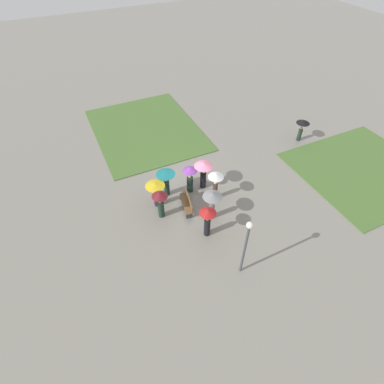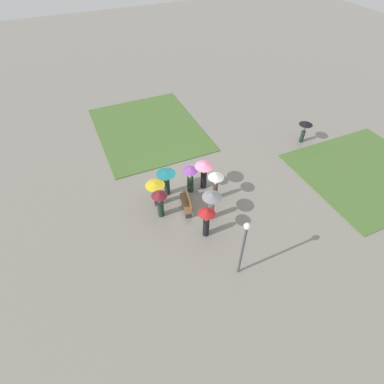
{
  "view_description": "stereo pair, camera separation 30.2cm",
  "coord_description": "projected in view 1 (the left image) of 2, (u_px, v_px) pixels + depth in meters",
  "views": [
    {
      "loc": [
        12.63,
        -5.74,
        13.44
      ],
      "look_at": [
        1.16,
        -0.32,
        0.86
      ],
      "focal_mm": 28.0,
      "sensor_mm": 36.0,
      "label": 1
    },
    {
      "loc": [
        12.75,
        -5.46,
        13.44
      ],
      "look_at": [
        1.16,
        -0.32,
        0.86
      ],
      "focal_mm": 28.0,
      "sensor_mm": 36.0,
      "label": 2
    }
  ],
  "objects": [
    {
      "name": "crowd_person_grey",
      "position": [
        212.0,
        200.0,
        16.57
      ],
      "size": [
        1.1,
        1.1,
        1.98
      ],
      "rotation": [
        0.0,
        0.0,
        5.02
      ],
      "color": "slate",
      "rests_on": "ground_plane"
    },
    {
      "name": "crowd_person_yellow",
      "position": [
        156.0,
        189.0,
        17.37
      ],
      "size": [
        1.15,
        1.15,
        1.79
      ],
      "rotation": [
        0.0,
        0.0,
        4.53
      ],
      "color": "#2D2333",
      "rests_on": "ground_plane"
    },
    {
      "name": "lawn_patch_near",
      "position": [
        146.0,
        129.0,
        24.15
      ],
      "size": [
        9.92,
        7.86,
        0.06
      ],
      "color": "#4C7033",
      "rests_on": "ground_plane"
    },
    {
      "name": "crowd_person_red",
      "position": [
        208.0,
        218.0,
        15.75
      ],
      "size": [
        0.91,
        0.91,
        2.03
      ],
      "rotation": [
        0.0,
        0.0,
        0.54
      ],
      "color": "black",
      "rests_on": "ground_plane"
    },
    {
      "name": "crowd_person_pink",
      "position": [
        203.0,
        170.0,
        18.45
      ],
      "size": [
        1.16,
        1.16,
        1.97
      ],
      "rotation": [
        0.0,
        0.0,
        1.02
      ],
      "color": "black",
      "rests_on": "ground_plane"
    },
    {
      "name": "crowd_person_teal",
      "position": [
        166.0,
        177.0,
        17.98
      ],
      "size": [
        1.17,
        1.17,
        1.89
      ],
      "rotation": [
        0.0,
        0.0,
        2.05
      ],
      "color": "#1E3328",
      "rests_on": "ground_plane"
    },
    {
      "name": "crowd_person_purple",
      "position": [
        190.0,
        176.0,
        18.32
      ],
      "size": [
        0.9,
        0.9,
        1.93
      ],
      "rotation": [
        0.0,
        0.0,
        4.55
      ],
      "color": "#1E3328",
      "rests_on": "ground_plane"
    },
    {
      "name": "park_bench",
      "position": [
        187.0,
        203.0,
        17.78
      ],
      "size": [
        1.81,
        0.75,
        0.9
      ],
      "rotation": [
        0.0,
        0.0,
        -0.19
      ],
      "color": "brown",
      "rests_on": "ground_plane"
    },
    {
      "name": "ground_plane",
      "position": [
        189.0,
        189.0,
        19.31
      ],
      "size": [
        90.0,
        90.0,
        0.0
      ],
      "primitive_type": "plane",
      "color": "gray"
    },
    {
      "name": "crowd_person_white",
      "position": [
        216.0,
        181.0,
        17.73
      ],
      "size": [
        0.93,
        0.93,
        1.98
      ],
      "rotation": [
        0.0,
        0.0,
        1.21
      ],
      "color": "#47382D",
      "rests_on": "ground_plane"
    },
    {
      "name": "lawn_patch_far",
      "position": [
        363.0,
        170.0,
        20.58
      ],
      "size": [
        8.0,
        8.7,
        0.06
      ],
      "color": "#4C7033",
      "rests_on": "ground_plane"
    },
    {
      "name": "lamp_post",
      "position": [
        246.0,
        241.0,
        13.36
      ],
      "size": [
        0.32,
        0.32,
        3.77
      ],
      "color": "#474C51",
      "rests_on": "ground_plane"
    },
    {
      "name": "crowd_person_maroon",
      "position": [
        160.0,
        201.0,
        16.78
      ],
      "size": [
        0.91,
        0.91,
        1.9
      ],
      "rotation": [
        0.0,
        0.0,
        5.44
      ],
      "color": "#1E3328",
      "rests_on": "ground_plane"
    },
    {
      "name": "lone_walker_far_path",
      "position": [
        302.0,
        125.0,
        22.21
      ],
      "size": [
        0.99,
        0.99,
        1.77
      ],
      "rotation": [
        0.0,
        0.0,
        2.26
      ],
      "color": "#1E3328",
      "rests_on": "ground_plane"
    }
  ]
}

